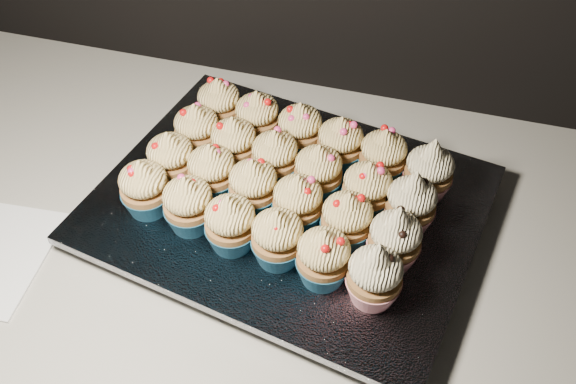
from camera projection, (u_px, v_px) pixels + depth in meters
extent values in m
cube|color=black|center=(188.00, 361.00, 1.23)|extent=(2.40, 0.60, 0.86)
cube|color=beige|center=(152.00, 203.00, 0.90)|extent=(2.44, 0.64, 0.04)
cube|color=black|center=(288.00, 212.00, 0.85)|extent=(0.50, 0.41, 0.02)
cube|color=silver|center=(288.00, 204.00, 0.84)|extent=(0.54, 0.45, 0.01)
cone|color=#195577|center=(148.00, 200.00, 0.81)|extent=(0.06, 0.06, 0.03)
ellipsoid|color=#FFD880|center=(143.00, 179.00, 0.78)|extent=(0.06, 0.06, 0.04)
cone|color=#FFD880|center=(140.00, 166.00, 0.77)|extent=(0.03, 0.03, 0.02)
cone|color=#195577|center=(191.00, 217.00, 0.79)|extent=(0.06, 0.06, 0.03)
ellipsoid|color=#FFD880|center=(187.00, 196.00, 0.76)|extent=(0.06, 0.06, 0.04)
cone|color=#FFD880|center=(185.00, 182.00, 0.75)|extent=(0.03, 0.03, 0.02)
cone|color=#195577|center=(232.00, 236.00, 0.77)|extent=(0.06, 0.06, 0.03)
ellipsoid|color=#FFD880|center=(230.00, 215.00, 0.74)|extent=(0.06, 0.06, 0.04)
cone|color=#FFD880|center=(228.00, 201.00, 0.73)|extent=(0.03, 0.03, 0.02)
cone|color=#195577|center=(278.00, 250.00, 0.76)|extent=(0.06, 0.06, 0.03)
ellipsoid|color=#FFD880|center=(277.00, 229.00, 0.73)|extent=(0.06, 0.06, 0.04)
cone|color=#FFD880|center=(277.00, 216.00, 0.71)|extent=(0.03, 0.03, 0.02)
cone|color=#195577|center=(323.00, 269.00, 0.74)|extent=(0.06, 0.06, 0.03)
ellipsoid|color=#FFD880|center=(324.00, 249.00, 0.71)|extent=(0.06, 0.06, 0.04)
cone|color=#FFD880|center=(325.00, 236.00, 0.69)|extent=(0.03, 0.03, 0.02)
cone|color=red|center=(373.00, 288.00, 0.72)|extent=(0.06, 0.06, 0.03)
ellipsoid|color=#FFE9B3|center=(376.00, 268.00, 0.69)|extent=(0.06, 0.06, 0.04)
cone|color=#FFE9B3|center=(379.00, 252.00, 0.67)|extent=(0.03, 0.03, 0.03)
cone|color=#195577|center=(173.00, 172.00, 0.85)|extent=(0.06, 0.06, 0.03)
ellipsoid|color=#FFD880|center=(170.00, 151.00, 0.82)|extent=(0.06, 0.06, 0.04)
cone|color=#FFD880|center=(167.00, 137.00, 0.80)|extent=(0.03, 0.03, 0.02)
cone|color=#195577|center=(213.00, 184.00, 0.83)|extent=(0.06, 0.06, 0.03)
ellipsoid|color=#FFD880|center=(211.00, 163.00, 0.80)|extent=(0.06, 0.06, 0.04)
cone|color=#FFD880|center=(209.00, 149.00, 0.79)|extent=(0.03, 0.03, 0.02)
cone|color=#195577|center=(254.00, 199.00, 0.81)|extent=(0.06, 0.06, 0.03)
ellipsoid|color=#FFD880|center=(253.00, 178.00, 0.78)|extent=(0.06, 0.06, 0.04)
cone|color=#FFD880|center=(252.00, 165.00, 0.77)|extent=(0.03, 0.03, 0.02)
cone|color=#195577|center=(298.00, 215.00, 0.79)|extent=(0.06, 0.06, 0.03)
ellipsoid|color=#FFD880|center=(298.00, 194.00, 0.77)|extent=(0.06, 0.06, 0.04)
cone|color=#FFD880|center=(298.00, 181.00, 0.75)|extent=(0.03, 0.03, 0.02)
cone|color=#195577|center=(346.00, 232.00, 0.77)|extent=(0.06, 0.06, 0.03)
ellipsoid|color=#FFD880|center=(348.00, 212.00, 0.75)|extent=(0.06, 0.06, 0.04)
cone|color=#FFD880|center=(349.00, 198.00, 0.73)|extent=(0.03, 0.03, 0.02)
cone|color=red|center=(392.00, 252.00, 0.75)|extent=(0.06, 0.06, 0.03)
ellipsoid|color=#FFE9B3|center=(396.00, 231.00, 0.73)|extent=(0.06, 0.06, 0.04)
cone|color=#FFE9B3|center=(399.00, 215.00, 0.71)|extent=(0.03, 0.03, 0.03)
cone|color=#195577|center=(199.00, 143.00, 0.88)|extent=(0.06, 0.06, 0.03)
ellipsoid|color=#FFD880|center=(196.00, 122.00, 0.86)|extent=(0.06, 0.06, 0.04)
cone|color=#FFD880|center=(194.00, 109.00, 0.84)|extent=(0.03, 0.03, 0.02)
cone|color=#195577|center=(235.00, 156.00, 0.87)|extent=(0.06, 0.06, 0.03)
ellipsoid|color=#FFD880|center=(233.00, 135.00, 0.84)|extent=(0.06, 0.06, 0.04)
cone|color=#FFD880|center=(232.00, 122.00, 0.82)|extent=(0.03, 0.03, 0.02)
cone|color=#195577|center=(275.00, 170.00, 0.85)|extent=(0.06, 0.06, 0.03)
ellipsoid|color=#FFD880|center=(275.00, 149.00, 0.82)|extent=(0.06, 0.06, 0.04)
cone|color=#FFD880|center=(274.00, 135.00, 0.80)|extent=(0.03, 0.03, 0.02)
cone|color=#195577|center=(318.00, 185.00, 0.83)|extent=(0.06, 0.06, 0.03)
ellipsoid|color=#FFD880|center=(319.00, 164.00, 0.80)|extent=(0.06, 0.06, 0.04)
cone|color=#FFD880|center=(319.00, 150.00, 0.79)|extent=(0.03, 0.03, 0.02)
cone|color=#195577|center=(365.00, 202.00, 0.81)|extent=(0.06, 0.06, 0.03)
ellipsoid|color=#FFD880|center=(368.00, 181.00, 0.78)|extent=(0.06, 0.06, 0.04)
cone|color=#FFD880|center=(370.00, 167.00, 0.76)|extent=(0.03, 0.03, 0.02)
cone|color=red|center=(408.00, 217.00, 0.79)|extent=(0.06, 0.06, 0.03)
ellipsoid|color=#FFE9B3|center=(412.00, 196.00, 0.76)|extent=(0.06, 0.06, 0.04)
cone|color=#FFE9B3|center=(416.00, 179.00, 0.74)|extent=(0.03, 0.03, 0.03)
cone|color=#195577|center=(221.00, 117.00, 0.92)|extent=(0.06, 0.06, 0.03)
ellipsoid|color=#FFD880|center=(219.00, 96.00, 0.90)|extent=(0.06, 0.06, 0.04)
cone|color=#FFD880|center=(217.00, 83.00, 0.88)|extent=(0.03, 0.03, 0.02)
cone|color=#195577|center=(258.00, 130.00, 0.90)|extent=(0.06, 0.06, 0.03)
ellipsoid|color=#FFD880|center=(257.00, 109.00, 0.88)|extent=(0.06, 0.06, 0.04)
cone|color=#FFD880|center=(256.00, 96.00, 0.86)|extent=(0.03, 0.03, 0.02)
cone|color=#195577|center=(300.00, 142.00, 0.89)|extent=(0.06, 0.06, 0.03)
ellipsoid|color=#FFD880|center=(300.00, 121.00, 0.86)|extent=(0.06, 0.06, 0.04)
cone|color=#FFD880|center=(300.00, 108.00, 0.84)|extent=(0.03, 0.03, 0.02)
cone|color=#195577|center=(339.00, 156.00, 0.87)|extent=(0.06, 0.06, 0.03)
ellipsoid|color=#FFD880|center=(341.00, 135.00, 0.84)|extent=(0.06, 0.06, 0.04)
cone|color=#FFD880|center=(342.00, 122.00, 0.82)|extent=(0.03, 0.03, 0.02)
cone|color=#195577|center=(381.00, 169.00, 0.85)|extent=(0.06, 0.06, 0.03)
ellipsoid|color=#FFD880|center=(384.00, 148.00, 0.82)|extent=(0.06, 0.06, 0.04)
cone|color=#FFD880|center=(386.00, 134.00, 0.81)|extent=(0.03, 0.03, 0.02)
cone|color=red|center=(426.00, 185.00, 0.83)|extent=(0.06, 0.06, 0.03)
ellipsoid|color=#FFE9B3|center=(431.00, 164.00, 0.80)|extent=(0.06, 0.06, 0.04)
cone|color=#FFE9B3|center=(434.00, 147.00, 0.78)|extent=(0.03, 0.03, 0.03)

